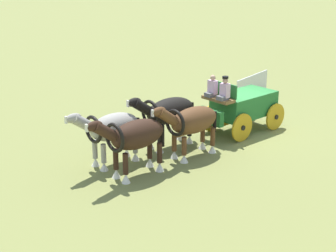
# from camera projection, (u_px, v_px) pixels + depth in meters

# --- Properties ---
(ground_plane) EXTENTS (220.00, 220.00, 0.00)m
(ground_plane) POSITION_uv_depth(u_px,v_px,m) (243.00, 130.00, 21.83)
(ground_plane) COLOR olive
(show_wagon) EXTENTS (5.57, 2.66, 2.63)m
(show_wagon) POSITION_uv_depth(u_px,v_px,m) (241.00, 105.00, 21.35)
(show_wagon) COLOR #236B2D
(show_wagon) RESTS_ON ground
(draft_horse_rear_near) EXTENTS (3.05, 1.54, 2.19)m
(draft_horse_rear_near) POSITION_uv_depth(u_px,v_px,m) (191.00, 122.00, 18.65)
(draft_horse_rear_near) COLOR brown
(draft_horse_rear_near) RESTS_ON ground
(draft_horse_rear_off) EXTENTS (3.15, 1.59, 2.25)m
(draft_horse_rear_off) POSITION_uv_depth(u_px,v_px,m) (168.00, 113.00, 19.56)
(draft_horse_rear_off) COLOR black
(draft_horse_rear_off) RESTS_ON ground
(draft_horse_lead_near) EXTENTS (3.05, 1.54, 2.26)m
(draft_horse_lead_near) POSITION_uv_depth(u_px,v_px,m) (134.00, 137.00, 17.01)
(draft_horse_lead_near) COLOR #331E14
(draft_horse_lead_near) RESTS_ON ground
(draft_horse_lead_off) EXTENTS (2.94, 1.49, 2.19)m
(draft_horse_lead_off) POSITION_uv_depth(u_px,v_px,m) (111.00, 129.00, 17.95)
(draft_horse_lead_off) COLOR #9E998E
(draft_horse_lead_off) RESTS_ON ground
(sponsor_banner) EXTENTS (3.19, 0.37, 1.10)m
(sponsor_banner) POSITION_uv_depth(u_px,v_px,m) (252.00, 85.00, 26.79)
(sponsor_banner) COLOR silver
(sponsor_banner) RESTS_ON ground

